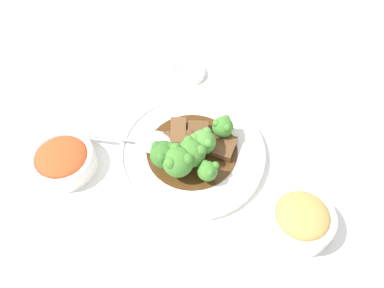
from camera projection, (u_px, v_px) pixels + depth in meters
ground_plane at (192, 155)px, 0.68m from camera, size 4.00×4.00×0.00m
main_plate at (192, 152)px, 0.67m from camera, size 0.26×0.26×0.02m
beef_strip_0 at (198, 133)px, 0.68m from camera, size 0.06×0.06×0.01m
beef_strip_1 at (186, 145)px, 0.66m from camera, size 0.04×0.05×0.01m
beef_strip_2 at (225, 147)px, 0.66m from camera, size 0.06×0.06×0.01m
beef_strip_3 at (161, 143)px, 0.66m from camera, size 0.05×0.03×0.01m
beef_strip_4 at (178, 132)px, 0.68m from camera, size 0.05×0.06×0.01m
broccoli_floret_0 at (209, 170)px, 0.61m from camera, size 0.03×0.03×0.04m
broccoli_floret_1 at (203, 142)px, 0.63m from camera, size 0.04×0.04×0.05m
broccoli_floret_2 at (191, 153)px, 0.62m from camera, size 0.05×0.05×0.06m
broccoli_floret_3 at (164, 154)px, 0.62m from camera, size 0.05×0.05×0.05m
broccoli_floret_4 at (223, 127)px, 0.66m from camera, size 0.04×0.04×0.04m
broccoli_floret_5 at (178, 161)px, 0.61m from camera, size 0.05×0.05×0.06m
serving_spoon at (149, 142)px, 0.67m from camera, size 0.19×0.13×0.01m
side_bowl_kimchi at (63, 160)px, 0.65m from camera, size 0.11×0.11×0.04m
side_bowl_appetizer at (301, 219)px, 0.58m from camera, size 0.10×0.10×0.06m
sauce_dish at (189, 73)px, 0.79m from camera, size 0.07×0.07×0.01m
paper_napkin at (275, 101)px, 0.75m from camera, size 0.12×0.11×0.01m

